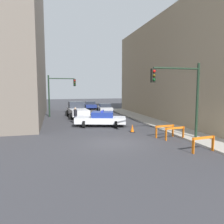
{
  "coord_description": "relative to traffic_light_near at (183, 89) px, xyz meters",
  "views": [
    {
      "loc": [
        -3.79,
        -13.6,
        3.61
      ],
      "look_at": [
        1.35,
        5.76,
        1.41
      ],
      "focal_mm": 35.0,
      "sensor_mm": 36.0,
      "label": 1
    }
  ],
  "objects": [
    {
      "name": "pedestrian_crossing",
      "position": [
        -6.48,
        8.94,
        -2.67
      ],
      "size": [
        0.48,
        0.48,
        1.66
      ],
      "rotation": [
        0.0,
        0.0,
        2.68
      ],
      "color": "#474C66",
      "rests_on": "ground_plane"
    },
    {
      "name": "ground_plane",
      "position": [
        -4.73,
        0.4,
        -3.53
      ],
      "size": [
        120.0,
        120.0,
        0.0
      ],
      "primitive_type": "plane",
      "color": "#38383D"
    },
    {
      "name": "building_right",
      "position": [
        8.67,
        8.4,
        2.25
      ],
      "size": [
        12.0,
        28.0,
        11.55
      ],
      "color": "tan",
      "rests_on": "ground_plane"
    },
    {
      "name": "police_car",
      "position": [
        -4.27,
        6.77,
        -2.81
      ],
      "size": [
        5.03,
        3.17,
        1.52
      ],
      "rotation": [
        0.0,
        0.0,
        1.28
      ],
      "color": "white",
      "rests_on": "ground_plane"
    },
    {
      "name": "sidewalk_right",
      "position": [
        1.47,
        0.4,
        -3.47
      ],
      "size": [
        2.4,
        44.0,
        0.12
      ],
      "color": "#B2ADA3",
      "rests_on": "ground_plane"
    },
    {
      "name": "barrier_back",
      "position": [
        -0.71,
        1.07,
        -2.91
      ],
      "size": [
        1.6,
        0.31,
        0.9
      ],
      "rotation": [
        0.0,
        0.0,
        0.1
      ],
      "color": "orange",
      "rests_on": "ground_plane"
    },
    {
      "name": "barrier_front",
      "position": [
        -0.47,
        -2.93,
        -2.91
      ],
      "size": [
        1.59,
        0.35,
        0.9
      ],
      "rotation": [
        0.0,
        0.0,
        0.13
      ],
      "color": "orange",
      "rests_on": "ground_plane"
    },
    {
      "name": "traffic_light_near",
      "position": [
        0.0,
        0.0,
        0.0
      ],
      "size": [
        3.64,
        0.35,
        5.2
      ],
      "color": "black",
      "rests_on": "sidewalk_right"
    },
    {
      "name": "white_truck",
      "position": [
        -5.76,
        13.98,
        -2.62
      ],
      "size": [
        2.84,
        5.5,
        1.9
      ],
      "rotation": [
        0.0,
        0.0,
        0.06
      ],
      "color": "silver",
      "rests_on": "ground_plane"
    },
    {
      "name": "barrier_mid",
      "position": [
        -0.42,
        0.17,
        -2.91
      ],
      "size": [
        1.6,
        0.3,
        0.9
      ],
      "rotation": [
        0.0,
        0.0,
        0.1
      ],
      "color": "orange",
      "rests_on": "ground_plane"
    },
    {
      "name": "traffic_light_far",
      "position": [
        -8.03,
        15.18,
        -0.13
      ],
      "size": [
        3.44,
        0.35,
        5.2
      ],
      "color": "black",
      "rests_on": "ground_plane"
    },
    {
      "name": "parked_car_mid",
      "position": [
        -2.45,
        24.43,
        -2.86
      ],
      "size": [
        2.46,
        4.41,
        1.31
      ],
      "rotation": [
        0.0,
        0.0,
        -0.07
      ],
      "color": "navy",
      "rests_on": "ground_plane"
    },
    {
      "name": "traffic_cone",
      "position": [
        -2.37,
        3.43,
        -3.21
      ],
      "size": [
        0.36,
        0.36,
        0.66
      ],
      "color": "black",
      "rests_on": "ground_plane"
    },
    {
      "name": "parked_car_near",
      "position": [
        -1.22,
        18.36,
        -2.86
      ],
      "size": [
        2.55,
        4.46,
        1.31
      ],
      "rotation": [
        0.0,
        0.0,
        -0.1
      ],
      "color": "silver",
      "rests_on": "ground_plane"
    }
  ]
}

